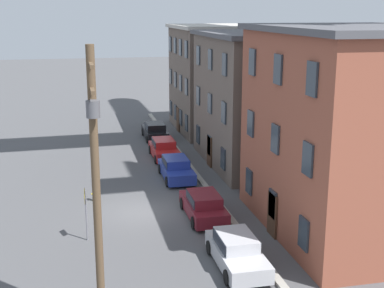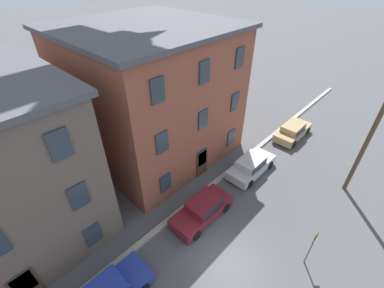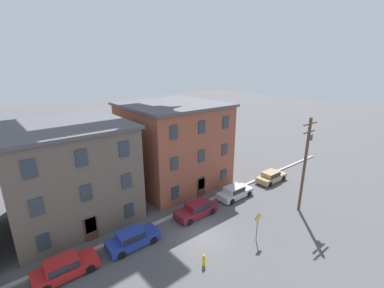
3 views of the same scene
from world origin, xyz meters
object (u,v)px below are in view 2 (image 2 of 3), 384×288
at_px(car_silver, 251,165).
at_px(utility_pole, 376,124).
at_px(car_maroon, 203,208).
at_px(car_tan, 293,130).
at_px(caution_sign, 313,243).

relative_size(car_silver, utility_pole, 0.44).
bearing_deg(car_maroon, car_tan, -0.09).
bearing_deg(utility_pole, car_silver, 119.22).
bearing_deg(car_maroon, utility_pole, -33.08).
bearing_deg(car_silver, caution_sign, -123.54).
bearing_deg(caution_sign, utility_pole, 2.28).
relative_size(caution_sign, utility_pole, 0.27).
bearing_deg(caution_sign, car_tan, 29.34).
distance_m(caution_sign, utility_pole, 8.46).
height_order(car_tan, utility_pole, utility_pole).
relative_size(car_maroon, caution_sign, 1.63).
bearing_deg(car_tan, car_silver, 179.20).
relative_size(car_silver, caution_sign, 1.63).
bearing_deg(car_tan, caution_sign, -150.66).
bearing_deg(car_silver, car_tan, -0.80).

